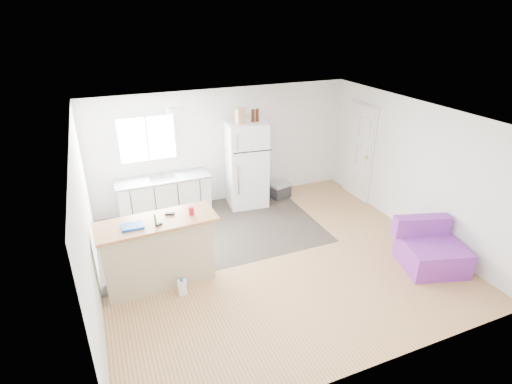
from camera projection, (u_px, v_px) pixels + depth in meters
room at (275, 193)px, 6.23m from camera, size 5.51×5.01×2.41m
vinyl_zone at (211, 231)px, 7.53m from camera, size 4.05×2.50×0.00m
window at (147, 139)px, 7.63m from camera, size 1.18×0.06×0.98m
interior_door at (359, 152)px, 8.56m from camera, size 0.11×0.92×2.10m
ceiling_fixture at (176, 110)px, 6.33m from camera, size 0.30×0.30×0.07m
kitchen_cabinets at (165, 196)px, 7.94m from camera, size 1.83×0.57×1.08m
peninsula at (158, 252)px, 5.93m from camera, size 1.75×0.74×1.05m
refrigerator at (246, 164)px, 8.25m from camera, size 0.85×0.82×1.78m
cooler at (280, 190)px, 8.81m from camera, size 0.48×0.39×0.32m
purple_seat at (430, 250)px, 6.43m from camera, size 1.13×1.10×0.76m
cleaner_jug at (182, 287)px, 5.83m from camera, size 0.13×0.10×0.28m
mop at (157, 274)px, 5.92m from camera, size 0.24×0.35×1.27m
red_cup at (191, 211)px, 5.87m from camera, size 0.10×0.10×0.12m
blue_tray at (133, 226)px, 5.53m from camera, size 0.30×0.22×0.04m
tool_a at (170, 214)px, 5.88m from camera, size 0.15×0.09×0.03m
tool_b at (159, 224)px, 5.59m from camera, size 0.11×0.07×0.03m
cardboard_box at (240, 116)px, 7.70m from camera, size 0.22×0.17×0.30m
bottle_left at (253, 116)px, 7.84m from camera, size 0.07×0.07×0.25m
bottle_right at (257, 115)px, 7.88m from camera, size 0.09×0.09×0.25m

